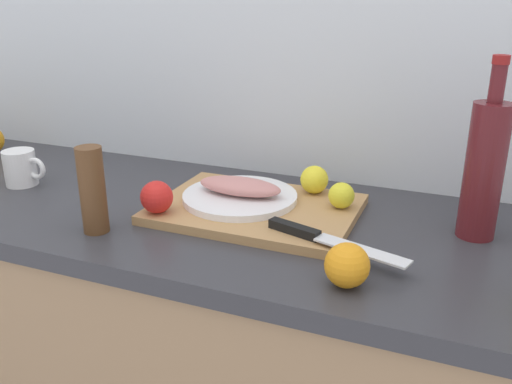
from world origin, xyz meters
name	(u,v)px	position (x,y,z in m)	size (l,w,h in m)	color
back_wall	(211,35)	(0.00, 0.33, 1.25)	(3.20, 0.05, 2.50)	silver
kitchen_counter	(164,361)	(0.00, 0.00, 0.45)	(2.00, 0.60, 0.90)	#9E7A56
cutting_board	(256,209)	(0.25, 0.03, 0.91)	(0.43, 0.32, 0.02)	tan
white_plate	(240,197)	(0.21, 0.04, 0.93)	(0.26, 0.26, 0.01)	white
fish_fillet	(240,186)	(0.21, 0.04, 0.95)	(0.19, 0.08, 0.04)	tan
chef_knife	(318,236)	(0.43, -0.10, 0.93)	(0.29, 0.11, 0.02)	silver
lemon_0	(314,180)	(0.35, 0.15, 0.95)	(0.06, 0.06, 0.06)	yellow
lemon_1	(341,195)	(0.43, 0.08, 0.95)	(0.06, 0.06, 0.06)	yellow
tomato_0	(157,197)	(0.07, -0.09, 0.95)	(0.07, 0.07, 0.07)	red
wine_bottle	(484,168)	(0.70, 0.09, 1.04)	(0.07, 0.07, 0.35)	#59191E
coffee_mug_0	(21,168)	(-0.36, -0.02, 0.94)	(0.12, 0.08, 0.09)	white
orange_2	(347,265)	(0.51, -0.21, 0.94)	(0.08, 0.08, 0.08)	orange
pepper_mill	(93,190)	(-0.02, -0.18, 0.99)	(0.05, 0.05, 0.18)	brown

